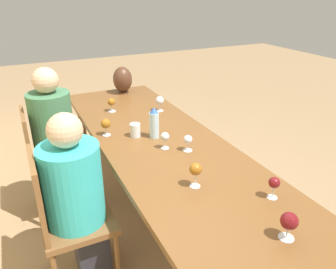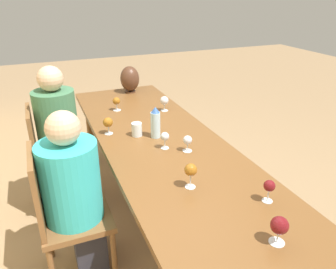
% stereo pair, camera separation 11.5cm
% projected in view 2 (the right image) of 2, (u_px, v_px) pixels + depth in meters
% --- Properties ---
extents(ground_plane, '(14.00, 14.00, 0.00)m').
position_uv_depth(ground_plane, '(163.00, 225.00, 2.71)').
color(ground_plane, '#937551').
extents(dining_table, '(2.81, 0.86, 0.77)m').
position_uv_depth(dining_table, '(162.00, 149.00, 2.42)').
color(dining_table, brown).
rests_on(dining_table, ground_plane).
extents(water_bottle, '(0.07, 0.07, 0.24)m').
position_uv_depth(water_bottle, '(155.00, 123.00, 2.40)').
color(water_bottle, silver).
rests_on(water_bottle, dining_table).
extents(water_tumbler, '(0.08, 0.08, 0.10)m').
position_uv_depth(water_tumbler, '(137.00, 129.00, 2.45)').
color(water_tumbler, silver).
rests_on(water_tumbler, dining_table).
extents(vase, '(0.20, 0.20, 0.28)m').
position_uv_depth(vase, '(130.00, 79.00, 3.42)').
color(vase, '#4C2D1E').
rests_on(vase, dining_table).
extents(wine_glass_0, '(0.06, 0.06, 0.13)m').
position_uv_depth(wine_glass_0, '(269.00, 187.00, 1.69)').
color(wine_glass_0, silver).
rests_on(wine_glass_0, dining_table).
extents(wine_glass_1, '(0.07, 0.07, 0.15)m').
position_uv_depth(wine_glass_1, '(191.00, 170.00, 1.80)').
color(wine_glass_1, silver).
rests_on(wine_glass_1, dining_table).
extents(wine_glass_2, '(0.07, 0.07, 0.11)m').
position_uv_depth(wine_glass_2, '(188.00, 141.00, 2.21)').
color(wine_glass_2, silver).
rests_on(wine_glass_2, dining_table).
extents(wine_glass_3, '(0.08, 0.08, 0.13)m').
position_uv_depth(wine_glass_3, '(108.00, 123.00, 2.47)').
color(wine_glass_3, silver).
rests_on(wine_glass_3, dining_table).
extents(wine_glass_4, '(0.08, 0.08, 0.14)m').
position_uv_depth(wine_glass_4, '(279.00, 226.00, 1.41)').
color(wine_glass_4, silver).
rests_on(wine_glass_4, dining_table).
extents(wine_glass_5, '(0.07, 0.07, 0.12)m').
position_uv_depth(wine_glass_5, '(116.00, 101.00, 2.94)').
color(wine_glass_5, silver).
rests_on(wine_glass_5, dining_table).
extents(wine_glass_6, '(0.06, 0.06, 0.12)m').
position_uv_depth(wine_glass_6, '(165.00, 137.00, 2.25)').
color(wine_glass_6, silver).
rests_on(wine_glass_6, dining_table).
extents(wine_glass_7, '(0.08, 0.08, 0.14)m').
position_uv_depth(wine_glass_7, '(164.00, 101.00, 2.93)').
color(wine_glass_7, silver).
rests_on(wine_glass_7, dining_table).
extents(chair_near, '(0.44, 0.44, 0.94)m').
position_uv_depth(chair_near, '(63.00, 212.00, 2.07)').
color(chair_near, brown).
rests_on(chair_near, ground_plane).
extents(chair_far, '(0.44, 0.44, 0.94)m').
position_uv_depth(chair_far, '(53.00, 158.00, 2.73)').
color(chair_far, brown).
rests_on(chair_far, ground_plane).
extents(person_near, '(0.36, 0.36, 1.17)m').
position_uv_depth(person_near, '(75.00, 193.00, 2.05)').
color(person_near, '#2D2D38').
rests_on(person_near, ground_plane).
extents(person_far, '(0.33, 0.33, 1.26)m').
position_uv_depth(person_far, '(61.00, 137.00, 2.69)').
color(person_far, '#2D2D38').
rests_on(person_far, ground_plane).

